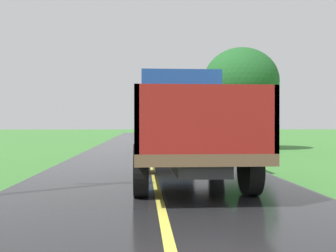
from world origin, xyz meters
name	(u,v)px	position (x,y,z in m)	size (l,w,h in m)	color
banana_truck_near	(182,123)	(0.71, 9.36, 1.47)	(2.38, 5.82, 2.80)	#2D2D30
banana_truck_far	(161,124)	(0.61, 18.64, 1.47)	(2.38, 5.82, 2.80)	#2D2D30
roadside_tree_near_left	(241,82)	(5.35, 21.33, 3.90)	(4.32, 4.32, 5.85)	#4C3823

